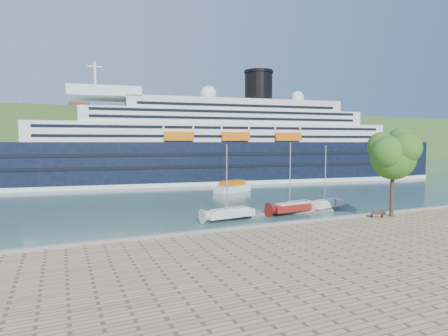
% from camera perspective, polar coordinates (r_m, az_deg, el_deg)
% --- Properties ---
extents(ground, '(400.00, 400.00, 0.00)m').
position_cam_1_polar(ground, '(45.41, 14.83, -8.89)').
color(ground, '#2F5450').
rests_on(ground, ground).
extents(far_hillside, '(400.00, 50.00, 24.00)m').
position_cam_1_polar(far_hillside, '(181.71, -14.91, 4.49)').
color(far_hillside, '#375723').
rests_on(far_hillside, ground).
extents(quay_coping, '(220.00, 0.50, 0.30)m').
position_cam_1_polar(quay_coping, '(45.01, 15.02, -7.50)').
color(quay_coping, slate).
rests_on(quay_coping, promenade).
extents(cruise_ship, '(127.84, 34.82, 28.41)m').
position_cam_1_polar(cruise_ship, '(94.14, -2.37, 6.54)').
color(cruise_ship, black).
rests_on(cruise_ship, ground).
extents(park_bench, '(1.58, 1.11, 0.93)m').
position_cam_1_polar(park_bench, '(48.43, 22.27, -6.47)').
color(park_bench, '#422112').
rests_on(park_bench, promenade).
extents(promenade_tree, '(7.00, 7.00, 11.60)m').
position_cam_1_polar(promenade_tree, '(49.25, 24.32, -0.11)').
color(promenade_tree, '#255F19').
rests_on(promenade_tree, promenade).
extents(floating_pontoon, '(18.02, 4.41, 0.40)m').
position_cam_1_polar(floating_pontoon, '(53.00, 7.48, -6.72)').
color(floating_pontoon, slate).
rests_on(floating_pontoon, ground).
extents(sailboat_white_near, '(7.35, 2.79, 9.26)m').
position_cam_1_polar(sailboat_white_near, '(47.40, 0.93, -2.53)').
color(sailboat_white_near, silver).
rests_on(sailboat_white_near, ground).
extents(sailboat_red, '(7.54, 2.84, 9.51)m').
position_cam_1_polar(sailboat_red, '(52.56, 10.45, -1.82)').
color(sailboat_red, maroon).
rests_on(sailboat_red, ground).
extents(sailboat_white_far, '(7.31, 3.76, 9.09)m').
position_cam_1_polar(sailboat_white_far, '(56.97, 15.47, -1.66)').
color(sailboat_white_far, silver).
rests_on(sailboat_white_far, ground).
extents(tender_launch, '(8.59, 5.70, 2.25)m').
position_cam_1_polar(tender_launch, '(75.16, 1.28, -2.80)').
color(tender_launch, orange).
rests_on(tender_launch, ground).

